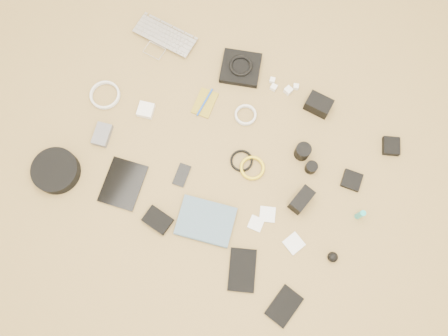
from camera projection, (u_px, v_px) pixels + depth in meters
The scene contains 33 objects.
laptop at pixel (161, 43), 2.22m from camera, with size 0.32×0.22×0.03m, color silver.
headphone_pouch at pixel (241, 68), 2.18m from camera, with size 0.19×0.18×0.03m, color black.
headphones at pixel (241, 66), 2.16m from camera, with size 0.11×0.11×0.01m, color black.
charger_a at pixel (272, 80), 2.17m from camera, with size 0.03×0.03×0.02m, color white.
charger_b at pixel (296, 87), 2.16m from camera, with size 0.03×0.03×0.02m, color white.
charger_c at pixel (288, 90), 2.15m from camera, with size 0.03×0.03×0.03m, color white.
charger_d at pixel (274, 87), 2.16m from camera, with size 0.03×0.03×0.03m, color white.
dslr_camera at pixel (319, 105), 2.11m from camera, with size 0.12×0.08×0.07m, color black.
lens_pouch at pixel (391, 146), 2.07m from camera, with size 0.08×0.09×0.03m, color black.
notebook_olive at pixel (205, 103), 2.15m from camera, with size 0.09×0.14×0.01m, color olive.
pen_blue at pixel (205, 102), 2.14m from camera, with size 0.01×0.01×0.16m, color #1641B4.
cable_white_a at pixel (245, 115), 2.13m from camera, with size 0.11×0.11×0.01m, color silver.
lens_a at pixel (303, 151), 2.04m from camera, with size 0.07×0.07×0.08m, color black.
lens_b at pixel (311, 167), 2.04m from camera, with size 0.06×0.06×0.05m, color black.
card_reader at pixel (352, 180), 2.03m from camera, with size 0.09×0.09×0.02m, color black.
power_brick at pixel (146, 110), 2.12m from camera, with size 0.07×0.07×0.03m, color white.
cable_white_b at pixel (105, 96), 2.15m from camera, with size 0.15×0.15×0.01m, color silver.
cable_black at pixel (242, 161), 2.07m from camera, with size 0.11×0.11×0.01m, color black.
cable_yellow at pixel (252, 168), 2.05m from camera, with size 0.12×0.12×0.01m, color yellow.
flash at pixel (301, 200), 1.98m from camera, with size 0.06×0.12×0.09m, color black.
lens_cleaner at pixel (360, 215), 1.96m from camera, with size 0.03×0.03×0.09m, color teal.
battery_charger at pixel (102, 135), 2.09m from camera, with size 0.07×0.11×0.03m, color #5C5D62.
tablet at pixel (123, 184), 2.04m from camera, with size 0.17×0.23×0.01m, color black.
phone at pixel (182, 175), 2.05m from camera, with size 0.06×0.11×0.01m, color black.
filter_case_left at pixel (256, 224), 1.99m from camera, with size 0.06×0.06×0.01m, color silver.
filter_case_mid at pixel (267, 214), 2.00m from camera, with size 0.07×0.07×0.01m, color silver.
filter_case_right at pixel (294, 243), 1.96m from camera, with size 0.08×0.08×0.01m, color silver.
air_blower at pixel (333, 257), 1.93m from camera, with size 0.05×0.05×0.05m, color black.
headphone_case at pixel (56, 171), 2.03m from camera, with size 0.22×0.22×0.06m, color black.
drive_case at pixel (158, 220), 1.98m from camera, with size 0.12×0.09×0.03m, color black.
paperback at pixel (200, 241), 1.96m from camera, with size 0.19×0.25×0.02m, color #445F73.
notebook_black_a at pixel (242, 270), 1.93m from camera, with size 0.12×0.19×0.01m, color black.
notebook_black_b at pixel (284, 306), 1.89m from camera, with size 0.10×0.16×0.01m, color black.
Camera 1 is at (0.31, -0.51, 1.99)m, focal length 35.00 mm.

